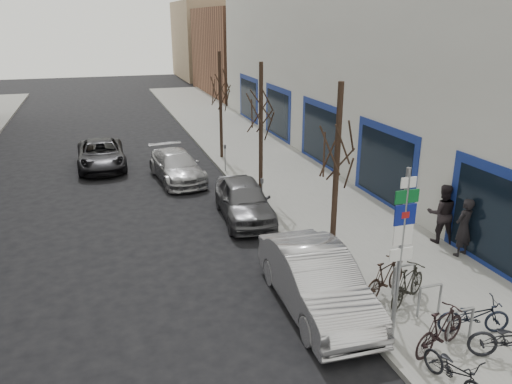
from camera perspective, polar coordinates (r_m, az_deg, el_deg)
ground at (r=11.29m, az=4.16°, el=-19.26°), size 120.00×120.00×0.00m
sidewalk_east at (r=20.99m, az=5.47°, el=-0.19°), size 5.00×70.00×0.15m
commercial_building at (r=31.70m, az=23.11°, el=14.09°), size 20.00×32.00×10.00m
brick_building_far at (r=50.97m, az=1.07°, el=15.81°), size 12.00×14.00×8.00m
tan_building_far at (r=65.43m, az=-2.92°, el=16.98°), size 13.00×12.00×9.00m
highway_sign_pole at (r=11.00m, az=16.25°, el=-6.08°), size 0.55×0.10×4.20m
bike_rack at (r=13.01m, az=19.25°, el=-11.22°), size 0.66×2.26×0.83m
tree_near at (r=13.44m, az=9.39°, el=6.45°), size 1.80×1.80×5.50m
tree_mid at (r=19.35m, az=0.58°, el=10.56°), size 1.80×1.80×5.50m
tree_far at (r=25.55m, az=-4.13°, el=12.62°), size 1.80×1.80×5.50m
meter_front at (r=13.88m, az=7.94°, el=-7.05°), size 0.10×0.08×1.27m
meter_mid at (r=18.59m, az=0.68°, el=0.06°), size 0.10×0.08×1.27m
meter_back at (r=23.64m, az=-3.55°, el=4.22°), size 0.10×0.08×1.27m
bike_near_left at (r=10.92m, az=21.79°, el=-18.15°), size 0.69×1.62×0.96m
bike_near_right at (r=11.84m, az=20.32°, el=-14.52°), size 1.80×1.07×1.05m
bike_mid_curb at (r=12.73m, az=23.67°, el=-12.56°), size 1.73×0.95×1.01m
bike_mid_inner at (r=13.37m, az=16.97°, el=-10.05°), size 1.74×1.29×1.04m
bike_far_inner at (r=13.54m, az=14.56°, el=-9.42°), size 1.75×1.17×1.03m
parked_car_front at (r=12.80m, az=6.90°, el=-10.02°), size 1.83×4.87×1.59m
parked_car_mid at (r=18.29m, az=-1.38°, el=-0.89°), size 2.05×4.41×1.46m
parked_car_back at (r=23.00m, az=-9.05°, el=2.94°), size 2.31×4.74×1.33m
lane_car at (r=25.85m, az=-17.28°, el=4.13°), size 2.26×4.84×1.34m
pedestrian_near at (r=16.30m, az=22.64°, el=-3.75°), size 0.76×0.61×1.83m
pedestrian_far at (r=17.02m, az=20.51°, el=-2.27°), size 0.87×0.76×1.98m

